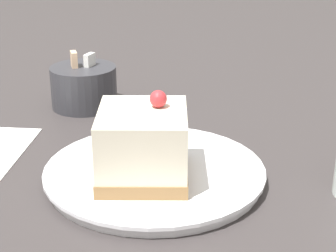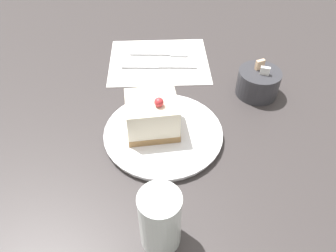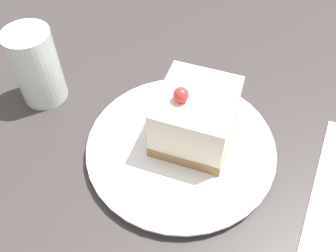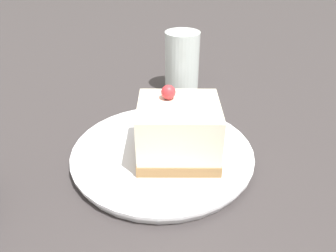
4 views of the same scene
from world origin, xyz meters
TOP-DOWN VIEW (x-y plane):
  - ground_plane at (0.00, 0.00)m, footprint 4.00×4.00m
  - plate at (0.02, -0.03)m, footprint 0.24×0.24m
  - cake_slice at (0.01, -0.06)m, footprint 0.09×0.10m
  - sugar_bowl at (-0.09, 0.19)m, footprint 0.09×0.09m

SIDE VIEW (x-z plane):
  - ground_plane at x=0.00m, z-range 0.00..0.00m
  - plate at x=0.02m, z-range 0.00..0.02m
  - sugar_bowl at x=-0.09m, z-range -0.01..0.07m
  - cake_slice at x=0.01m, z-range 0.01..0.10m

